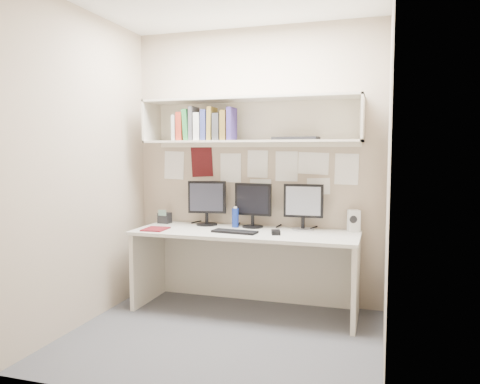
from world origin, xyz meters
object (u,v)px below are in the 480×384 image
(monitor_center, at_px, (253,203))
(keyboard, at_px, (235,232))
(speaker, at_px, (354,221))
(monitor_left, at_px, (207,201))
(desk, at_px, (245,271))
(maroon_notebook, at_px, (155,229))
(monitor_right, at_px, (303,205))
(desk_phone, at_px, (165,218))

(monitor_center, height_order, keyboard, monitor_center)
(monitor_center, relative_size, speaker, 2.15)
(monitor_left, distance_m, speaker, 1.38)
(desk, relative_size, monitor_center, 4.84)
(monitor_left, height_order, keyboard, monitor_left)
(monitor_center, height_order, maroon_notebook, monitor_center)
(desk, bearing_deg, speaker, 15.39)
(speaker, bearing_deg, keyboard, -178.35)
(monitor_right, distance_m, desk_phone, 1.39)
(monitor_center, bearing_deg, monitor_right, 6.01)
(monitor_center, relative_size, keyboard, 1.04)
(monitor_center, xyz_separation_m, maroon_notebook, (-0.81, -0.40, -0.22))
(keyboard, bearing_deg, monitor_right, 38.14)
(desk, height_order, monitor_left, monitor_left)
(keyboard, height_order, speaker, speaker)
(monitor_left, relative_size, monitor_right, 1.02)
(monitor_left, relative_size, maroon_notebook, 1.77)
(keyboard, relative_size, speaker, 2.07)
(monitor_left, relative_size, monitor_center, 1.03)
(speaker, height_order, maroon_notebook, speaker)
(desk, height_order, monitor_right, monitor_right)
(monitor_right, distance_m, keyboard, 0.68)
(monitor_left, distance_m, maroon_notebook, 0.58)
(monitor_center, distance_m, keyboard, 0.41)
(monitor_right, bearing_deg, keyboard, -150.33)
(desk, xyz_separation_m, keyboard, (-0.06, -0.12, 0.37))
(monitor_left, bearing_deg, monitor_right, -10.57)
(monitor_center, relative_size, desk_phone, 3.00)
(monitor_right, bearing_deg, desk, -157.41)
(desk, relative_size, monitor_left, 4.70)
(maroon_notebook, relative_size, desk_phone, 1.74)
(monitor_left, distance_m, keyboard, 0.56)
(monitor_center, xyz_separation_m, desk_phone, (-0.90, -0.01, -0.17))
(speaker, xyz_separation_m, maroon_notebook, (-1.73, -0.43, -0.09))
(desk, xyz_separation_m, desk_phone, (-0.90, 0.21, 0.42))
(keyboard, height_order, maroon_notebook, keyboard)
(monitor_right, height_order, speaker, monitor_right)
(monitor_left, bearing_deg, desk_phone, 171.16)
(monitor_center, distance_m, speaker, 0.93)
(monitor_left, bearing_deg, monitor_center, -10.57)
(monitor_right, bearing_deg, monitor_center, 178.15)
(speaker, relative_size, desk_phone, 1.40)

